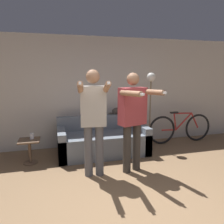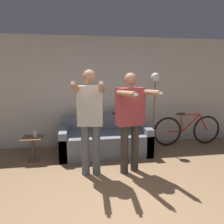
{
  "view_description": "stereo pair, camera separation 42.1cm",
  "coord_description": "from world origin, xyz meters",
  "views": [
    {
      "loc": [
        -0.92,
        -2.06,
        1.76
      ],
      "look_at": [
        0.16,
        1.94,
        1.02
      ],
      "focal_mm": 35.0,
      "sensor_mm": 36.0,
      "label": 1
    },
    {
      "loc": [
        -0.51,
        -2.15,
        1.76
      ],
      "look_at": [
        0.16,
        1.94,
        1.02
      ],
      "focal_mm": 35.0,
      "sensor_mm": 36.0,
      "label": 2
    }
  ],
  "objects": [
    {
      "name": "person_left",
      "position": [
        -0.3,
        1.44,
        1.06
      ],
      "size": [
        0.55,
        0.71,
        1.82
      ],
      "rotation": [
        0.0,
        0.0,
        -0.14
      ],
      "color": "#56565B",
      "rests_on": "ground_plane"
    },
    {
      "name": "person_right",
      "position": [
        0.4,
        1.44,
        1.03
      ],
      "size": [
        0.67,
        0.78,
        1.77
      ],
      "rotation": [
        0.0,
        0.0,
        0.29
      ],
      "color": "#38332D",
      "rests_on": "ground_plane"
    },
    {
      "name": "wall_back",
      "position": [
        0.0,
        3.12,
        1.3
      ],
      "size": [
        10.0,
        0.05,
        2.6
      ],
      "color": "beige",
      "rests_on": "ground_plane"
    },
    {
      "name": "side_table",
      "position": [
        -1.42,
        2.3,
        0.34
      ],
      "size": [
        0.4,
        0.4,
        0.48
      ],
      "color": "brown",
      "rests_on": "ground_plane"
    },
    {
      "name": "couch",
      "position": [
        0.08,
        2.45,
        0.28
      ],
      "size": [
        1.93,
        0.91,
        0.8
      ],
      "color": "slate",
      "rests_on": "ground_plane"
    },
    {
      "name": "floor_lamp",
      "position": [
        1.21,
        2.49,
        1.33
      ],
      "size": [
        0.25,
        0.25,
        1.77
      ],
      "color": "#756047",
      "rests_on": "ground_plane"
    },
    {
      "name": "cup",
      "position": [
        -1.37,
        2.34,
        0.54
      ],
      "size": [
        0.08,
        0.08,
        0.11
      ],
      "color": "silver",
      "rests_on": "side_table"
    },
    {
      "name": "bicycle",
      "position": [
        2.17,
        2.7,
        0.37
      ],
      "size": [
        1.74,
        0.07,
        0.81
      ],
      "color": "black",
      "rests_on": "ground_plane"
    },
    {
      "name": "cat",
      "position": [
        0.55,
        2.8,
        0.88
      ],
      "size": [
        0.41,
        0.13,
        0.19
      ],
      "color": "#3D3833",
      "rests_on": "couch"
    }
  ]
}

